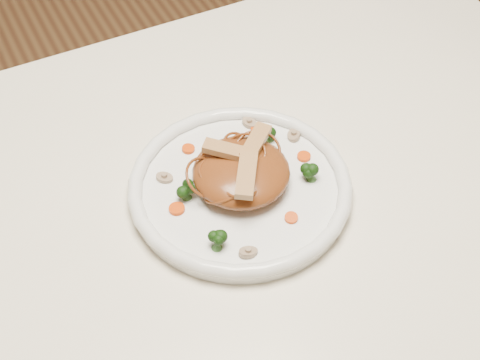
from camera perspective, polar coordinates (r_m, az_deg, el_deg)
name	(u,v)px	position (r m, az deg, el deg)	size (l,w,h in m)	color
table	(232,235)	(1.06, -0.63, -4.42)	(1.20, 0.80, 0.75)	white
plate	(240,191)	(0.97, 0.00, -0.87)	(0.30, 0.30, 0.02)	white
noodle_mound	(241,172)	(0.95, 0.09, 0.66)	(0.13, 0.13, 0.04)	brown
chicken_a	(256,142)	(0.96, 1.27, 3.08)	(0.07, 0.02, 0.01)	tan
chicken_b	(228,151)	(0.94, -0.98, 2.37)	(0.07, 0.02, 0.01)	tan
chicken_c	(246,175)	(0.91, 0.52, 0.39)	(0.07, 0.02, 0.01)	tan
broccoli_0	(269,133)	(1.02, 2.37, 3.80)	(0.02, 0.02, 0.03)	#14320A
broccoli_1	(186,189)	(0.94, -4.32, -0.73)	(0.03, 0.03, 0.03)	#14320A
broccoli_2	(217,241)	(0.89, -1.88, -4.93)	(0.02, 0.02, 0.03)	#14320A
broccoli_3	(312,172)	(0.97, 5.78, 0.62)	(0.02, 0.02, 0.03)	#14320A
carrot_0	(258,129)	(1.04, 1.41, 4.11)	(0.02, 0.02, 0.01)	#E03B08
carrot_1	(177,209)	(0.94, -5.06, -2.30)	(0.02, 0.02, 0.01)	#E03B08
carrot_2	(304,157)	(1.00, 5.12, 1.88)	(0.02, 0.02, 0.01)	#E03B08
carrot_3	(188,149)	(1.01, -4.14, 2.49)	(0.02, 0.02, 0.01)	#E03B08
carrot_4	(291,218)	(0.93, 4.11, -3.02)	(0.02, 0.02, 0.01)	#E03B08
mushroom_0	(248,252)	(0.89, 0.65, -5.78)	(0.02, 0.02, 0.01)	gray
mushroom_1	(294,135)	(1.03, 4.31, 3.58)	(0.03, 0.03, 0.01)	gray
mushroom_2	(164,178)	(0.98, -6.05, 0.18)	(0.02, 0.02, 0.01)	gray
mushroom_3	(249,123)	(1.05, 0.75, 4.57)	(0.03, 0.03, 0.01)	gray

